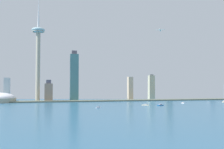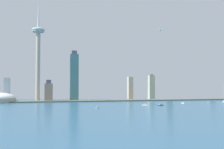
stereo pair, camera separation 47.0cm
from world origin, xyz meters
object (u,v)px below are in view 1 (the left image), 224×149
(boat_0, at_px, (145,105))
(airplane, at_px, (160,30))
(observation_tower, at_px, (38,48))
(skyscraper_6, at_px, (49,92))
(skyscraper_0, at_px, (74,77))
(boat_3, at_px, (160,105))
(skyscraper_2, at_px, (130,89))
(boat_1, at_px, (183,103))
(skyscraper_4, at_px, (151,87))
(skyscraper_7, at_px, (169,82))
(skyscraper_3, at_px, (211,92))
(skyscraper_5, at_px, (7,89))
(boat_5, at_px, (98,107))
(boat_4, at_px, (224,102))

(boat_0, bearing_deg, airplane, 85.54)
(observation_tower, distance_m, skyscraper_6, 142.97)
(skyscraper_0, distance_m, boat_0, 289.61)
(observation_tower, xyz_separation_m, boat_0, (269.78, -232.68, -167.05))
(boat_3, bearing_deg, skyscraper_6, -55.40)
(skyscraper_2, bearing_deg, boat_1, -62.69)
(observation_tower, xyz_separation_m, skyscraper_6, (33.25, -17.22, -137.98))
(boat_0, bearing_deg, skyscraper_4, 99.13)
(airplane, bearing_deg, boat_1, 56.34)
(skyscraper_0, xyz_separation_m, skyscraper_7, (364.69, 69.58, -15.46))
(boat_1, relative_size, airplane, 0.41)
(skyscraper_6, bearing_deg, boat_3, -40.60)
(observation_tower, xyz_separation_m, skyscraper_3, (660.12, 68.64, -143.28))
(skyscraper_4, relative_size, boat_1, 8.47)
(skyscraper_3, relative_size, skyscraper_5, 0.98)
(boat_3, bearing_deg, skyscraper_2, -104.69)
(skyscraper_6, relative_size, skyscraper_7, 0.53)
(skyscraper_0, distance_m, boat_5, 295.42)
(skyscraper_3, height_order, skyscraper_5, skyscraper_5)
(skyscraper_7, relative_size, boat_4, 9.47)
(boat_5, bearing_deg, skyscraper_5, 118.52)
(observation_tower, relative_size, skyscraper_5, 4.46)
(skyscraper_5, bearing_deg, boat_5, -54.71)
(observation_tower, height_order, boat_5, observation_tower)
(airplane, bearing_deg, skyscraper_5, -77.96)
(skyscraper_5, height_order, airplane, airplane)
(skyscraper_5, xyz_separation_m, skyscraper_6, (130.35, -65.90, -7.06))
(boat_1, bearing_deg, skyscraper_5, 41.48)
(skyscraper_3, xyz_separation_m, boat_0, (-390.33, -301.32, -23.77))
(skyscraper_3, relative_size, skyscraper_7, 0.57)
(skyscraper_0, distance_m, boat_3, 321.67)
(skyscraper_6, relative_size, boat_0, 3.67)
(skyscraper_2, xyz_separation_m, boat_0, (-33.47, -233.34, -38.29))
(skyscraper_2, height_order, boat_5, skyscraper_2)
(boat_0, distance_m, boat_4, 282.86)
(skyscraper_0, relative_size, skyscraper_2, 2.06)
(boat_1, height_order, airplane, airplane)
(skyscraper_2, relative_size, skyscraper_4, 0.87)
(skyscraper_5, xyz_separation_m, boat_4, (641.86, -215.00, -35.73))
(skyscraper_6, height_order, airplane, airplane)
(skyscraper_0, relative_size, boat_0, 8.84)
(skyscraper_7, bearing_deg, skyscraper_5, -178.04)
(skyscraper_3, height_order, skyscraper_7, skyscraper_7)
(skyscraper_7, bearing_deg, airplane, -122.22)
(skyscraper_6, distance_m, boat_5, 289.81)
(skyscraper_3, height_order, boat_5, skyscraper_3)
(skyscraper_2, relative_size, boat_3, 4.63)
(skyscraper_4, relative_size, boat_3, 5.32)
(skyscraper_7, bearing_deg, skyscraper_0, -169.20)
(skyscraper_0, distance_m, skyscraper_4, 296.52)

